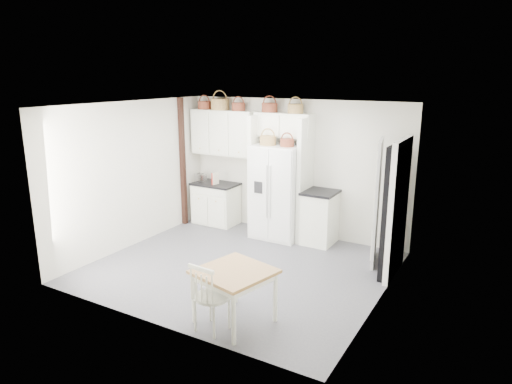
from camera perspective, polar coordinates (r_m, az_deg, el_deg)
The scene contains 29 objects.
floor at distance 7.51m, azimuth -1.98°, elevation -9.40°, with size 4.50×4.50×0.00m, color #474553.
ceiling at distance 6.88m, azimuth -2.17°, elevation 10.81°, with size 4.50×4.50×0.00m, color white.
wall_back at distance 8.80m, azimuth 4.83°, elevation 3.04°, with size 4.50×4.50×0.00m, color silver.
wall_left at distance 8.46m, azimuth -15.14°, elevation 2.12°, with size 4.00×4.00×0.00m, color silver.
wall_right at distance 6.23m, azimuth 15.79°, elevation -2.29°, with size 4.00×4.00×0.00m, color silver.
refrigerator at distance 8.62m, azimuth 2.80°, elevation 0.04°, with size 0.92×0.74×1.78m, color white.
base_cab_left at distance 9.56m, azimuth -5.03°, elevation -1.51°, with size 0.89×0.56×0.82m, color white.
base_cab_right at distance 8.48m, azimuth 8.00°, elevation -3.27°, with size 0.54×0.65×0.95m, color white.
dining_table at distance 5.86m, azimuth -2.69°, elevation -12.87°, with size 0.84×0.84×0.70m, color brown.
windsor_chair at distance 5.67m, azimuth -5.57°, elevation -12.95°, with size 0.43×0.39×0.87m, color white.
counter_left at distance 9.45m, azimuth -5.08°, elevation 1.00°, with size 0.93×0.60×0.04m, color black.
counter_right at distance 8.34m, azimuth 8.11°, elevation -0.03°, with size 0.58×0.69×0.04m, color black.
toaster at distance 9.59m, azimuth -6.96°, elevation 1.78°, with size 0.25×0.14×0.17m, color silver.
cookbook_red at distance 9.33m, azimuth -5.15°, elevation 1.71°, with size 0.04×0.16×0.24m, color red.
cookbook_cream at distance 9.32m, azimuth -5.10°, elevation 1.71°, with size 0.04×0.16×0.25m, color beige.
basket_upper_a at distance 9.50m, azimuth -6.47°, elevation 10.72°, with size 0.28×0.28×0.16m, color maroon.
basket_upper_b at distance 9.28m, azimuth -4.54°, elevation 10.87°, with size 0.37×0.37×0.22m, color brown.
basket_upper_c at distance 9.05m, azimuth -2.20°, elevation 10.60°, with size 0.27×0.27×0.16m, color maroon.
basket_bridge_a at distance 8.70m, azimuth 1.70°, elevation 10.51°, with size 0.30×0.30×0.17m, color maroon.
basket_bridge_b at distance 8.46m, azimuth 4.96°, elevation 10.33°, with size 0.29×0.29×0.17m, color brown.
basket_fridge_a at distance 8.43m, azimuth 1.50°, elevation 6.45°, with size 0.31×0.31×0.17m, color brown.
basket_fridge_b at distance 8.25m, azimuth 3.90°, elevation 6.16°, with size 0.26×0.26×0.14m, color maroon.
upper_cabinet at distance 9.29m, azimuth -4.02°, elevation 7.41°, with size 1.40×0.34×0.90m, color white.
bridge_cabinet at distance 8.59m, azimuth 3.54°, elevation 8.35°, with size 1.12×0.34×0.45m, color white.
fridge_panel_left at distance 8.87m, azimuth 0.11°, elevation 2.19°, with size 0.08×0.60×2.30m, color white.
fridge_panel_right at distance 8.42m, azimuth 6.15°, elevation 1.44°, with size 0.08×0.60×2.30m, color white.
trim_post at distance 9.41m, azimuth -9.14°, elevation 3.65°, with size 0.09×0.09×2.60m, color black.
doorway_void at distance 7.27m, azimuth 16.94°, elevation -2.26°, with size 0.18×0.85×2.05m, color black.
door_slab at distance 7.66m, azimuth 14.90°, elevation -1.26°, with size 0.80×0.04×2.05m, color white.
Camera 1 is at (3.64, -5.82, 3.04)m, focal length 32.00 mm.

